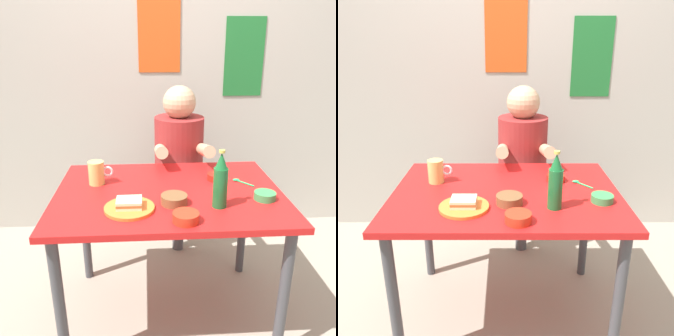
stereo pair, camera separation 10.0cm
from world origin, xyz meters
The scene contains 14 objects.
ground_plane centered at (0.00, 0.00, 0.00)m, with size 6.00×6.00×0.00m, color gray.
wall_back centered at (0.00, 1.05, 1.30)m, with size 4.40×0.09×2.60m.
dining_table centered at (0.00, 0.00, 0.65)m, with size 1.10×0.80×0.74m.
stool centered at (0.11, 0.63, 0.35)m, with size 0.34×0.34×0.45m.
person_seated centered at (0.11, 0.62, 0.77)m, with size 0.33×0.56×0.72m.
plate_orange centered at (-0.18, -0.19, 0.75)m, with size 0.22×0.22×0.01m, color orange.
sandwich centered at (-0.18, -0.19, 0.77)m, with size 0.11×0.09×0.04m.
beer_mug centered at (-0.36, 0.11, 0.80)m, with size 0.13×0.08×0.12m.
beer_bottle centered at (0.21, -0.18, 0.86)m, with size 0.06×0.06×0.26m.
dip_bowl_green centered at (0.44, -0.13, 0.76)m, with size 0.10×0.10×0.03m.
condiment_bowl_brown centered at (0.02, -0.15, 0.76)m, with size 0.12×0.12×0.04m.
sambal_bowl_red centered at (0.26, 0.13, 0.76)m, with size 0.10×0.10×0.03m.
sauce_bowl_chili centered at (0.05, -0.31, 0.76)m, with size 0.11×0.11×0.04m.
spoon centered at (0.38, 0.09, 0.75)m, with size 0.09×0.10×0.01m.
Camera 2 is at (-0.00, -1.56, 1.44)m, focal length 37.26 mm.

